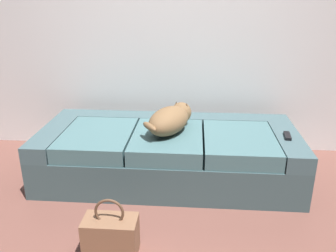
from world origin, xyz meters
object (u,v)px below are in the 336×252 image
(couch, at_px, (168,153))
(tv_remote, at_px, (287,136))
(dog_tan, at_px, (171,119))
(handbag, at_px, (111,236))

(couch, distance_m, tv_remote, 0.97)
(dog_tan, bearing_deg, couch, 117.95)
(couch, height_order, tv_remote, tv_remote)
(couch, relative_size, dog_tan, 3.56)
(handbag, bearing_deg, dog_tan, 72.90)
(dog_tan, height_order, handbag, dog_tan)
(dog_tan, bearing_deg, tv_remote, -2.97)
(couch, bearing_deg, tv_remote, -5.53)
(dog_tan, relative_size, handbag, 1.56)
(couch, bearing_deg, handbag, -105.16)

